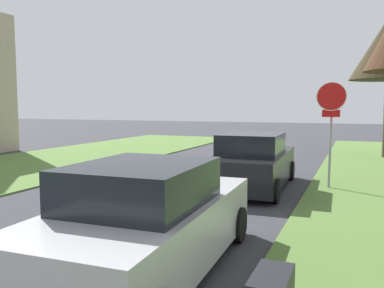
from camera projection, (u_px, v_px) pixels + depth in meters
stop_sign_far at (331, 112)px, 11.05m from camera, size 0.81×0.43×2.96m
parked_sedan_silver at (148, 222)px, 5.54m from camera, size 2.08×4.46×1.57m
parked_sedan_black at (253, 163)px, 11.32m from camera, size 2.08×4.46×1.57m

